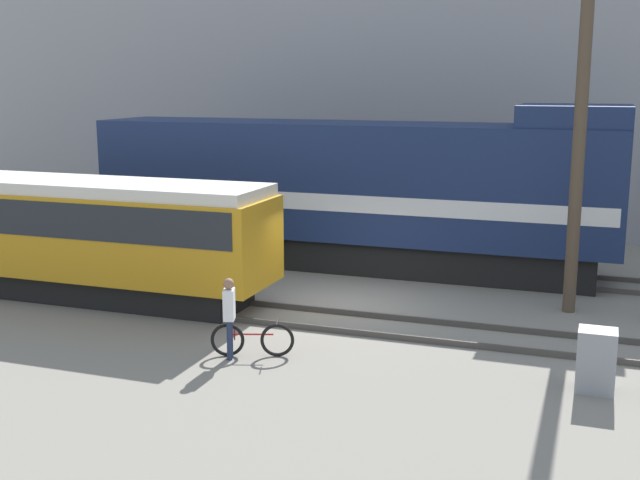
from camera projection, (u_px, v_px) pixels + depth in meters
name	position (u px, v px, depth m)	size (l,w,h in m)	color
ground_plane	(341.00, 306.00, 20.71)	(120.00, 120.00, 0.00)	gray
track_near	(322.00, 319.00, 19.32)	(60.00, 1.51, 0.14)	#47423D
track_far	(386.00, 266.00, 24.76)	(60.00, 1.51, 0.14)	#47423D
building_backdrop	(449.00, 82.00, 32.36)	(47.33, 6.00, 11.30)	#99999E
freight_locomotive	(354.00, 191.00, 24.67)	(16.06, 3.04, 5.06)	black
streetcar	(56.00, 229.00, 21.50)	(12.19, 2.54, 3.16)	black
bicycle	(252.00, 340.00, 16.86)	(1.70, 0.70, 0.78)	black
person	(229.00, 310.00, 16.59)	(0.32, 0.41, 1.73)	#232D4C
utility_pole_left	(581.00, 113.00, 19.23)	(0.32, 0.32, 9.93)	#4C3D2D
signal_box	(596.00, 361.00, 14.92)	(0.70, 0.60, 1.20)	gray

